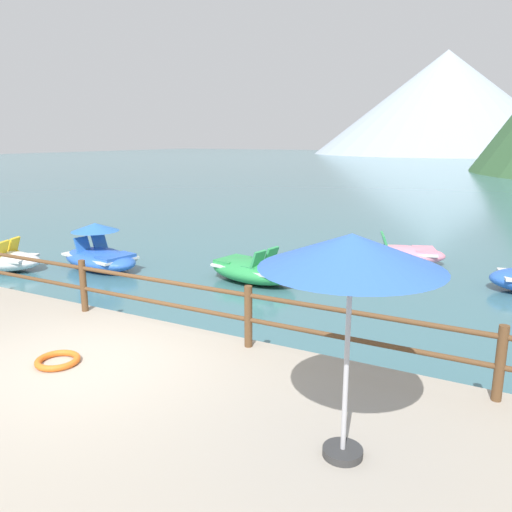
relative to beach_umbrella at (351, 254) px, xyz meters
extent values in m
plane|color=#3D6B75|center=(-3.83, 40.36, -2.45)|extent=(200.00, 200.00, 0.00)
cylinder|color=brown|center=(-5.53, 1.91, -1.57)|extent=(0.12, 0.12, 0.95)
cylinder|color=brown|center=(-2.13, 1.91, -1.57)|extent=(0.12, 0.12, 0.95)
cylinder|color=brown|center=(1.27, 1.91, -1.57)|extent=(0.12, 0.12, 0.95)
cylinder|color=brown|center=(-3.83, 1.91, -1.24)|extent=(23.80, 0.07, 0.07)
cylinder|color=brown|center=(-3.83, 1.91, -1.62)|extent=(23.80, 0.07, 0.07)
cylinder|color=#B2B2B7|center=(0.00, 0.00, -1.05)|extent=(0.05, 0.05, 2.00)
cone|color=blue|center=(0.00, 0.00, 0.03)|extent=(1.70, 1.70, 0.32)
cylinder|color=#333333|center=(0.00, 0.00, -2.01)|extent=(0.40, 0.40, 0.08)
torus|color=orange|center=(-4.19, 0.13, -2.00)|extent=(0.61, 0.61, 0.09)
cube|color=yellow|center=(-10.90, 4.28, -2.02)|extent=(0.51, 0.51, 0.08)
cube|color=yellow|center=(-10.73, 4.34, -1.80)|extent=(0.33, 0.45, 0.43)
cube|color=yellow|center=(-10.57, 3.89, -1.80)|extent=(0.33, 0.45, 0.43)
ellipsoid|color=pink|center=(-1.69, 9.78, -2.18)|extent=(2.82, 1.92, 0.53)
cube|color=silver|center=(-1.69, 9.78, -2.09)|extent=(2.21, 1.54, 0.06)
cube|color=#339956|center=(-1.79, 9.50, -2.02)|extent=(0.51, 0.51, 0.08)
cube|color=#339956|center=(-1.96, 9.44, -1.80)|extent=(0.33, 0.45, 0.43)
cube|color=#339956|center=(-1.94, 9.93, -2.02)|extent=(0.51, 0.51, 0.08)
cube|color=#339956|center=(-2.11, 9.87, -1.80)|extent=(0.33, 0.45, 0.43)
cube|color=pink|center=(-1.01, 10.01, -2.03)|extent=(0.80, 0.94, 0.12)
ellipsoid|color=blue|center=(-8.67, 5.41, -2.18)|extent=(2.76, 1.78, 0.54)
cube|color=silver|center=(-8.67, 5.41, -2.08)|extent=(2.16, 1.44, 0.06)
cube|color=blue|center=(-8.91, 5.18, -2.01)|extent=(0.47, 0.47, 0.08)
cube|color=blue|center=(-9.09, 5.22, -1.79)|extent=(0.28, 0.43, 0.43)
cube|color=blue|center=(-8.81, 5.71, -2.01)|extent=(0.47, 0.47, 0.08)
cube|color=blue|center=(-8.99, 5.74, -1.79)|extent=(0.28, 0.43, 0.43)
cube|color=blue|center=(-7.98, 5.28, -2.02)|extent=(0.72, 1.02, 0.12)
cone|color=blue|center=(-8.80, 5.43, -1.31)|extent=(1.47, 1.47, 0.22)
ellipsoid|color=green|center=(-4.42, 6.28, -2.17)|extent=(2.63, 1.70, 0.56)
cube|color=silver|center=(-4.42, 6.28, -2.07)|extent=(2.06, 1.38, 0.06)
cube|color=#339956|center=(-4.19, 6.49, -2.00)|extent=(0.47, 0.47, 0.08)
cube|color=#339956|center=(-4.02, 6.46, -1.78)|extent=(0.28, 0.43, 0.43)
cube|color=#339956|center=(-4.29, 5.99, -2.00)|extent=(0.47, 0.47, 0.08)
cube|color=#339956|center=(-4.11, 5.96, -1.78)|extent=(0.28, 0.43, 0.43)
cube|color=green|center=(-5.08, 6.40, -2.01)|extent=(0.69, 0.98, 0.12)
cone|color=#9EADBC|center=(-16.87, 118.18, 8.67)|extent=(56.68, 56.68, 22.23)
camera|label=1|loc=(1.33, -4.29, 1.02)|focal=35.39mm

